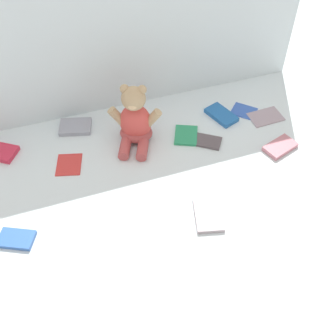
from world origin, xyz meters
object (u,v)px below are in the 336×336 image
(book_case_10, at_px, (207,141))
(teddy_bear, at_px, (135,121))
(book_case_4, at_px, (244,111))
(book_case_5, at_px, (221,115))
(book_case_3, at_px, (16,239))
(book_case_7, at_px, (280,147))
(book_case_8, at_px, (75,127))
(book_case_0, at_px, (186,135))
(book_case_9, at_px, (266,116))
(book_case_1, at_px, (69,164))
(book_case_6, at_px, (208,215))

(book_case_10, bearing_deg, teddy_bear, 101.74)
(book_case_4, height_order, book_case_5, book_case_5)
(book_case_3, xyz_separation_m, book_case_7, (0.99, 0.09, 0.00))
(teddy_bear, xyz_separation_m, book_case_8, (-0.21, 0.14, -0.08))
(book_case_5, bearing_deg, book_case_0, 179.78)
(book_case_8, distance_m, book_case_9, 0.78)
(teddy_bear, bearing_deg, book_case_10, 0.12)
(book_case_3, distance_m, book_case_7, 0.99)
(book_case_3, bearing_deg, book_case_4, -45.22)
(book_case_3, xyz_separation_m, book_case_5, (0.85, 0.34, 0.00))
(book_case_7, distance_m, book_case_9, 0.18)
(book_case_9, bearing_deg, book_case_4, -133.83)
(book_case_8, bearing_deg, book_case_0, -99.62)
(book_case_8, bearing_deg, book_case_1, 177.99)
(book_case_6, distance_m, book_case_9, 0.56)
(book_case_5, height_order, book_case_6, book_case_5)
(book_case_4, distance_m, book_case_5, 0.10)
(book_case_4, bearing_deg, book_case_6, 6.62)
(book_case_4, height_order, book_case_6, book_case_6)
(book_case_0, distance_m, book_case_7, 0.36)
(book_case_1, distance_m, book_case_10, 0.53)
(book_case_1, height_order, book_case_10, book_case_10)
(book_case_1, height_order, book_case_7, book_case_7)
(book_case_5, xyz_separation_m, book_case_10, (-0.11, -0.12, -0.00))
(book_case_1, relative_size, book_case_3, 0.97)
(book_case_8, bearing_deg, book_case_6, -133.89)
(teddy_bear, xyz_separation_m, book_case_5, (0.37, 0.01, -0.08))
(book_case_1, relative_size, book_case_10, 0.98)
(book_case_4, bearing_deg, book_case_5, -45.92)
(book_case_6, xyz_separation_m, book_case_8, (-0.34, 0.57, 0.00))
(book_case_7, distance_m, book_case_8, 0.81)
(book_case_10, bearing_deg, book_case_8, 97.08)
(book_case_0, xyz_separation_m, book_case_9, (0.35, 0.00, -0.00))
(teddy_bear, bearing_deg, book_case_4, 24.50)
(book_case_6, bearing_deg, book_case_7, -137.77)
(book_case_6, height_order, book_case_7, book_case_7)
(book_case_0, distance_m, book_case_10, 0.09)
(book_case_9, bearing_deg, book_case_10, -80.79)
(book_case_5, bearing_deg, book_case_3, -178.22)
(book_case_0, bearing_deg, book_case_3, 45.54)
(book_case_1, relative_size, book_case_5, 0.81)
(book_case_6, height_order, book_case_8, book_case_8)
(book_case_0, distance_m, book_case_6, 0.38)
(book_case_0, height_order, book_case_7, book_case_7)
(book_case_5, bearing_deg, book_case_1, 166.25)
(book_case_1, relative_size, book_case_9, 0.80)
(book_case_0, height_order, book_case_10, same)
(book_case_4, relative_size, book_case_7, 0.79)
(teddy_bear, relative_size, book_case_0, 2.30)
(book_case_9, distance_m, book_case_10, 0.29)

